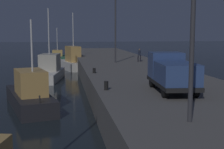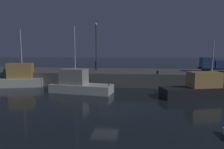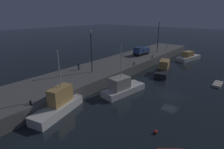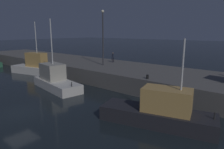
% 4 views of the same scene
% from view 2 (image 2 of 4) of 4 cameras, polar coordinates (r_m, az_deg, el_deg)
% --- Properties ---
extents(ground_plane, '(320.00, 320.00, 0.00)m').
position_cam_2_polar(ground_plane, '(18.35, -2.17, -10.28)').
color(ground_plane, black).
extents(pier_quay, '(79.77, 10.37, 2.09)m').
position_cam_2_polar(pier_quay, '(33.71, 1.90, -0.58)').
color(pier_quay, '#5B5956').
rests_on(pier_quay, ground).
extents(fishing_trawler_red, '(8.59, 3.97, 8.72)m').
position_cam_2_polar(fishing_trawler_red, '(25.70, -10.01, -2.78)').
color(fishing_trawler_red, silver).
rests_on(fishing_trawler_red, ground).
extents(fishing_boat_white, '(9.22, 4.78, 6.74)m').
position_cam_2_polar(fishing_boat_white, '(25.16, 24.88, -3.66)').
color(fishing_boat_white, '#232328').
rests_on(fishing_boat_white, ground).
extents(fishing_boat_orange, '(8.68, 4.57, 8.77)m').
position_cam_2_polar(fishing_boat_orange, '(33.06, -26.54, -1.08)').
color(fishing_boat_orange, silver).
rests_on(fishing_boat_orange, ground).
extents(lamp_post_west, '(0.44, 0.44, 8.20)m').
position_cam_2_polar(lamp_post_west, '(33.13, -4.79, 9.36)').
color(lamp_post_west, '#38383D').
rests_on(lamp_post_west, pier_quay).
extents(utility_truck, '(5.77, 2.54, 2.40)m').
position_cam_2_polar(utility_truck, '(35.64, 28.95, 2.65)').
color(utility_truck, black).
rests_on(utility_truck, pier_quay).
extents(dockworker, '(0.33, 0.44, 1.66)m').
position_cam_2_polar(dockworker, '(36.48, -4.90, 3.10)').
color(dockworker, black).
rests_on(dockworker, pier_quay).
extents(bollard_west, '(0.28, 0.28, 0.54)m').
position_cam_2_polar(bollard_west, '(35.90, -29.58, 1.09)').
color(bollard_west, black).
rests_on(bollard_west, pier_quay).
extents(bollard_central, '(0.28, 0.28, 0.58)m').
position_cam_2_polar(bollard_central, '(31.56, 29.78, 0.45)').
color(bollard_central, black).
rests_on(bollard_central, pier_quay).
extents(bollard_east, '(0.28, 0.28, 0.46)m').
position_cam_2_polar(bollard_east, '(29.25, 13.50, 0.61)').
color(bollard_east, black).
rests_on(bollard_east, pier_quay).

